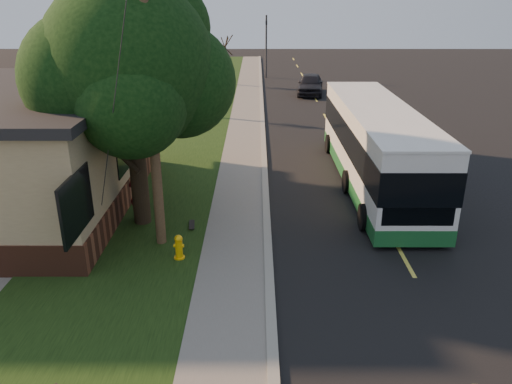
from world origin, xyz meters
TOP-DOWN VIEW (x-y plane):
  - ground at (0.00, 0.00)m, footprint 120.00×120.00m
  - road at (4.00, 10.00)m, footprint 8.00×80.00m
  - curb at (0.00, 10.00)m, footprint 0.25×80.00m
  - sidewalk at (-1.00, 10.00)m, footprint 2.00×80.00m
  - grass_verge at (-4.50, 10.00)m, footprint 5.00×80.00m
  - fire_hydrant at (-2.60, 0.00)m, footprint 0.32×0.32m
  - utility_pole at (-3.31, 0.99)m, footprint 2.86×3.21m
  - leafy_tree at (-4.17, 2.65)m, footprint 6.30×6.00m
  - bare_tree_near at (-3.50, 18.00)m, footprint 1.38×1.21m
  - bare_tree_far at (-3.00, 30.00)m, footprint 1.38×1.21m
  - traffic_signal at (0.50, 34.00)m, footprint 0.18×0.22m
  - transit_bus at (4.39, 6.31)m, footprint 2.71×11.73m
  - skateboarder at (-4.35, 2.77)m, footprint 0.75×0.59m
  - skateboard_main at (-2.50, 2.14)m, footprint 0.25×0.73m
  - dumpster at (-8.37, 8.97)m, footprint 1.60×1.47m
  - distant_car at (3.78, 25.88)m, footprint 2.44×4.80m

SIDE VIEW (x-z plane):
  - ground at x=0.00m, z-range 0.00..0.00m
  - road at x=4.00m, z-range 0.00..0.01m
  - grass_verge at x=-4.50m, z-range 0.00..0.07m
  - sidewalk at x=-1.00m, z-range 0.00..0.08m
  - curb at x=0.00m, z-range 0.00..0.12m
  - skateboard_main at x=-2.50m, z-range 0.09..0.15m
  - fire_hydrant at x=-2.60m, z-range 0.06..0.80m
  - dumpster at x=-8.37m, z-range 0.04..1.18m
  - distant_car at x=3.78m, z-range 0.00..1.57m
  - skateboarder at x=-4.35m, z-range 0.07..1.87m
  - transit_bus at x=4.39m, z-range 0.10..3.28m
  - bare_tree_far at x=-3.00m, z-range -0.01..4.02m
  - bare_tree_near at x=-3.50m, z-range 0.00..4.30m
  - traffic_signal at x=0.50m, z-range 0.41..5.91m
  - utility_pole at x=-3.31m, z-range 0.10..9.17m
  - leafy_tree at x=-4.17m, z-range 1.27..9.07m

